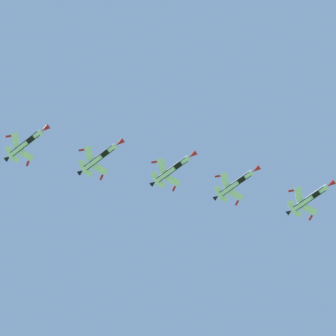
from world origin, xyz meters
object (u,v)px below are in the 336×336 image
fighter_jet_lead (310,198)px  fighter_jet_left_wing (236,183)px  fighter_jet_right_outer (27,143)px  fighter_jet_left_outer (100,157)px  fighter_jet_right_wing (173,169)px

fighter_jet_lead → fighter_jet_left_wing: size_ratio=1.00×
fighter_jet_left_wing → fighter_jet_right_outer: size_ratio=1.00×
fighter_jet_right_outer → fighter_jet_left_outer: bearing=136.4°
fighter_jet_left_outer → fighter_jet_left_wing: bearing=139.5°
fighter_jet_lead → fighter_jet_right_outer: (-81.28, 3.33, 2.84)m
fighter_jet_right_wing → fighter_jet_left_outer: bearing=-42.0°
fighter_jet_right_wing → fighter_jet_right_outer: 41.69m
fighter_jet_left_wing → fighter_jet_left_outer: (-39.21, 0.59, -2.13)m
fighter_jet_lead → fighter_jet_right_outer: bearing=-42.0°
fighter_jet_left_wing → fighter_jet_right_outer: 60.31m
fighter_jet_left_outer → fighter_jet_right_outer: 21.25m
fighter_jet_lead → fighter_jet_left_outer: bearing=-41.4°
fighter_jet_right_wing → fighter_jet_right_outer: size_ratio=1.00×
fighter_jet_left_wing → fighter_jet_left_outer: fighter_jet_left_wing is taller
fighter_jet_lead → fighter_jet_right_wing: fighter_jet_right_wing is taller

